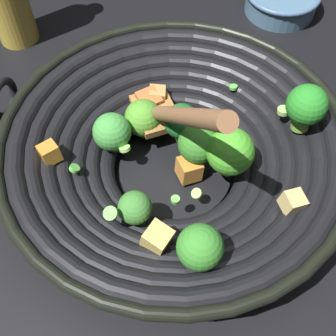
% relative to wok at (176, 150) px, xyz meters
% --- Properties ---
extents(ground_plane, '(4.00, 4.00, 0.00)m').
position_rel_wok_xyz_m(ground_plane, '(-0.00, -0.00, -0.05)').
color(ground_plane, black).
extents(wok, '(0.42, 0.42, 0.24)m').
position_rel_wok_xyz_m(wok, '(0.00, 0.00, 0.00)').
color(wok, black).
rests_on(wok, ground).
extents(prep_bowl, '(0.13, 0.13, 0.04)m').
position_rel_wok_xyz_m(prep_bowl, '(-0.28, 0.26, -0.03)').
color(prep_bowl, slate).
rests_on(prep_bowl, ground).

